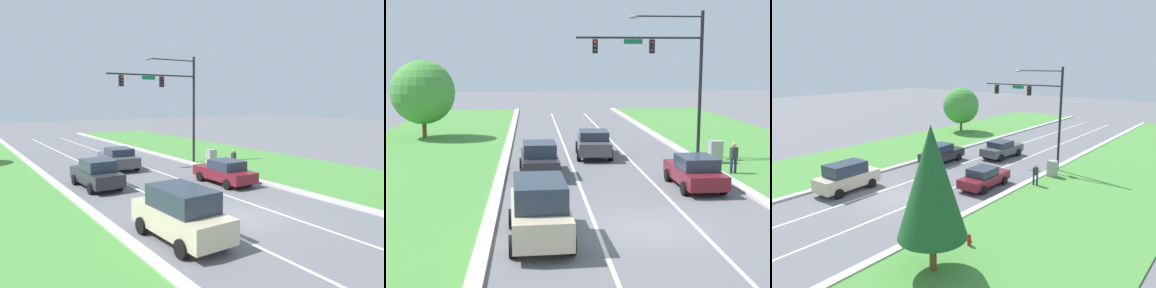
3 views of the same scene
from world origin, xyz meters
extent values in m
plane|color=slate|center=(0.00, 0.00, 0.00)|extent=(160.00, 160.00, 0.00)
cube|color=beige|center=(5.65, 0.00, 0.07)|extent=(0.50, 90.00, 0.15)
cube|color=beige|center=(-5.65, 0.00, 0.07)|extent=(0.50, 90.00, 0.15)
cube|color=#4C8E3D|center=(10.90, 0.00, 0.04)|extent=(10.00, 90.00, 0.08)
cube|color=white|center=(-1.80, 0.00, 0.00)|extent=(0.14, 81.00, 0.01)
cube|color=white|center=(1.80, 0.00, 0.00)|extent=(0.14, 81.00, 0.01)
cylinder|color=black|center=(6.01, 13.17, 4.38)|extent=(0.20, 0.20, 8.76)
cylinder|color=black|center=(2.30, 13.17, 7.18)|extent=(7.44, 0.12, 0.12)
cube|color=#147042|center=(1.92, 13.17, 6.96)|extent=(1.10, 0.04, 0.28)
cylinder|color=black|center=(3.97, 13.17, 8.41)|extent=(4.09, 0.09, 0.09)
ellipsoid|color=gray|center=(1.92, 13.17, 8.36)|extent=(0.56, 0.28, 0.20)
cube|color=black|center=(3.04, 13.17, 6.68)|extent=(0.28, 0.32, 0.80)
sphere|color=red|center=(3.04, 13.00, 6.91)|extent=(0.16, 0.16, 0.16)
sphere|color=#2D2D2D|center=(3.04, 13.00, 6.68)|extent=(0.16, 0.16, 0.16)
sphere|color=#2D2D2D|center=(3.04, 13.00, 6.45)|extent=(0.16, 0.16, 0.16)
cube|color=black|center=(-0.31, 13.17, 6.68)|extent=(0.28, 0.32, 0.80)
sphere|color=red|center=(-0.31, 13.00, 6.91)|extent=(0.16, 0.16, 0.16)
sphere|color=#2D2D2D|center=(-0.31, 13.00, 6.68)|extent=(0.16, 0.16, 0.16)
sphere|color=#2D2D2D|center=(-0.31, 13.00, 6.45)|extent=(0.16, 0.16, 0.16)
cube|color=#28282D|center=(-3.67, 9.23, 0.70)|extent=(1.95, 4.70, 0.75)
cube|color=#283342|center=(-3.66, 8.95, 1.41)|extent=(1.69, 2.14, 0.68)
cylinder|color=black|center=(-2.82, 10.69, 0.32)|extent=(0.26, 0.66, 0.65)
cylinder|color=black|center=(-4.60, 10.64, 0.32)|extent=(0.26, 0.66, 0.65)
cylinder|color=black|center=(-2.74, 7.81, 0.32)|extent=(0.26, 0.66, 0.65)
cylinder|color=black|center=(-4.52, 7.76, 0.32)|extent=(0.26, 0.66, 0.65)
cube|color=#4C4C51|center=(-0.25, 14.23, 0.74)|extent=(2.19, 4.80, 0.74)
cube|color=#283342|center=(-0.27, 13.94, 1.38)|extent=(1.85, 2.21, 0.54)
cylinder|color=black|center=(0.77, 15.62, 0.37)|extent=(0.28, 0.75, 0.74)
cylinder|color=black|center=(-1.11, 15.73, 0.37)|extent=(0.28, 0.75, 0.74)
cylinder|color=black|center=(0.60, 12.72, 0.37)|extent=(0.28, 0.75, 0.74)
cylinder|color=black|center=(-1.28, 12.83, 0.37)|extent=(0.28, 0.75, 0.74)
cube|color=maroon|center=(3.52, 5.84, 0.63)|extent=(1.85, 4.53, 0.64)
cube|color=#283342|center=(3.52, 5.57, 1.25)|extent=(1.64, 2.05, 0.58)
cylinder|color=black|center=(4.38, 7.25, 0.31)|extent=(0.25, 0.63, 0.62)
cylinder|color=black|center=(2.62, 7.23, 0.31)|extent=(0.25, 0.63, 0.62)
cylinder|color=black|center=(4.41, 4.46, 0.31)|extent=(0.25, 0.63, 0.62)
cylinder|color=black|center=(2.65, 4.44, 0.31)|extent=(0.25, 0.63, 0.62)
cube|color=beige|center=(-3.84, -0.90, 0.80)|extent=(2.03, 4.70, 0.91)
cube|color=#283342|center=(-3.83, -1.02, 1.67)|extent=(1.77, 2.84, 0.82)
cylinder|color=black|center=(-2.99, 0.57, 0.35)|extent=(0.27, 0.70, 0.69)
cylinder|color=black|center=(-4.80, 0.49, 0.35)|extent=(0.27, 0.70, 0.69)
cylinder|color=black|center=(-2.87, -2.30, 0.35)|extent=(0.27, 0.70, 0.69)
cylinder|color=black|center=(-4.68, -2.37, 0.35)|extent=(0.27, 0.70, 0.69)
cube|color=#9E9E99|center=(6.43, 11.24, 0.68)|extent=(0.70, 0.60, 1.36)
cylinder|color=#232842|center=(6.27, 8.36, 0.42)|extent=(0.14, 0.14, 0.84)
cylinder|color=#232842|center=(6.51, 8.44, 0.42)|extent=(0.14, 0.14, 0.84)
cube|color=#333338|center=(6.39, 8.40, 1.14)|extent=(0.43, 0.33, 0.60)
sphere|color=tan|center=(6.39, 8.40, 1.58)|extent=(0.22, 0.22, 0.22)
camera|label=1|loc=(-10.98, -12.69, 5.38)|focal=35.00mm
camera|label=2|loc=(-4.08, -18.01, 5.98)|focal=50.00mm
camera|label=3|loc=(18.71, -16.05, 9.11)|focal=35.00mm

